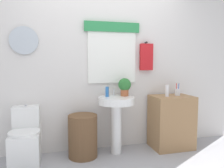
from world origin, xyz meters
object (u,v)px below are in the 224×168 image
Objects in this scene: toothbrush_cup at (178,92)px; wooden_cabinet at (171,122)px; soap_bottle at (107,92)px; lotion_bottle at (167,91)px; pedestal_sink at (116,111)px; laundry_hamper at (83,136)px; potted_plant at (125,86)px; toilet at (26,141)px.

wooden_cabinet is at bearing -168.95° from toothbrush_cup.
lotion_bottle is at bearing -5.85° from soap_bottle.
pedestal_sink is at bearing 176.98° from lotion_bottle.
wooden_cabinet reaches higher than laundry_hamper.
wooden_cabinet is 0.46m from toothbrush_cup.
wooden_cabinet is at bearing 0.00° from pedestal_sink.
toothbrush_cup is at bearing -2.74° from potted_plant.
soap_bottle reaches higher than wooden_cabinet.
pedestal_sink is (1.21, -0.03, 0.32)m from toilet.
toilet is 5.12× the size of soap_bottle.
lotion_bottle is (1.97, -0.07, 0.59)m from toilet.
lotion_bottle is at bearing -9.18° from potted_plant.
soap_bottle is 0.88m from lotion_bottle.
laundry_hamper is 1.34m from wooden_cabinet.
wooden_cabinet is 3.08× the size of potted_plant.
toothbrush_cup reaches higher than wooden_cabinet.
pedestal_sink is 3.15× the size of potted_plant.
pedestal_sink reaches higher than toilet.
toilet is at bearing 179.73° from toothbrush_cup.
wooden_cabinet is (2.07, -0.03, 0.11)m from toilet.
soap_bottle is 0.55× the size of potted_plant.
pedestal_sink is 4.36× the size of toothbrush_cup.
toothbrush_cup is (0.83, -0.04, -0.11)m from potted_plant.
pedestal_sink is at bearing -0.00° from laundry_hamper.
pedestal_sink is at bearing -178.79° from toothbrush_cup.
laundry_hamper is 0.57m from pedestal_sink.
soap_bottle reaches higher than laundry_hamper.
soap_bottle is at bearing 8.07° from laundry_hamper.
pedestal_sink is at bearing -180.00° from wooden_cabinet.
toothbrush_cup reaches higher than laundry_hamper.
toothbrush_cup is (2.17, -0.01, 0.56)m from toilet.
potted_plant reaches higher than wooden_cabinet.
soap_bottle is 0.27m from potted_plant.
potted_plant is 0.84m from toothbrush_cup.
potted_plant is at bearing 23.20° from pedestal_sink.
soap_bottle is (1.09, 0.02, 0.60)m from toilet.
soap_bottle is at bearing 1.02° from toilet.
lotion_bottle is (1.23, -0.04, 0.59)m from laundry_hamper.
pedestal_sink is 0.31m from soap_bottle.
toilet is 4.26× the size of lotion_bottle.
pedestal_sink is at bearing -1.45° from toilet.
wooden_cabinet is 4.63× the size of lotion_bottle.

